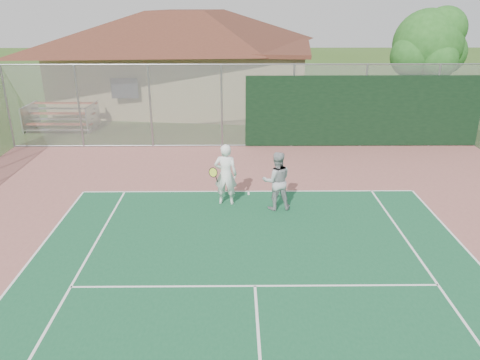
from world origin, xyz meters
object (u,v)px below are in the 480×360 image
player_white_front (226,175)px  tree (429,46)px  clubhouse (188,49)px  bleachers (61,116)px  player_grey_back (277,181)px

player_white_front → tree: bearing=-125.7°
clubhouse → bleachers: clubhouse is taller
tree → clubhouse: bearing=163.1°
bleachers → player_grey_back: player_grey_back is taller
tree → player_white_front: bearing=-132.9°
bleachers → tree: 18.65m
tree → player_white_front: size_ratio=2.94×
clubhouse → player_white_front: size_ratio=8.26×
clubhouse → player_grey_back: (3.98, -15.07, -2.34)m
bleachers → player_grey_back: 13.59m
clubhouse → player_grey_back: size_ratio=8.84×
tree → bleachers: bearing=-174.4°
bleachers → clubhouse: bearing=45.5°
bleachers → tree: bearing=6.9°
tree → player_grey_back: size_ratio=3.15×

